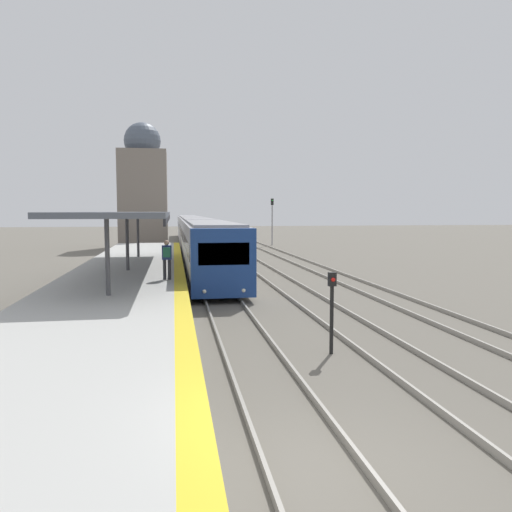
% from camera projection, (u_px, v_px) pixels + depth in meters
% --- Properties ---
extents(ground_plane, '(240.00, 240.00, 0.00)m').
position_uv_depth(ground_plane, '(315.00, 472.00, 7.16)').
color(ground_plane, '#666056').
extents(track_platform_line, '(1.51, 120.00, 0.15)m').
position_uv_depth(track_platform_line, '(315.00, 467.00, 7.16)').
color(track_platform_line, gray).
rests_on(track_platform_line, ground_plane).
extents(station_platform, '(5.45, 80.00, 0.86)m').
position_uv_depth(station_platform, '(2.00, 467.00, 6.44)').
color(station_platform, '#B2B2AD').
rests_on(station_platform, ground_plane).
extents(platform_canopy, '(4.00, 18.60, 2.84)m').
position_uv_depth(platform_canopy, '(128.00, 215.00, 24.16)').
color(platform_canopy, '#4C515B').
rests_on(platform_canopy, station_platform).
extents(person_on_platform, '(0.40, 0.40, 1.66)m').
position_uv_depth(person_on_platform, '(167.00, 256.00, 20.93)').
color(person_on_platform, '#2D2D33').
rests_on(person_on_platform, station_platform).
extents(train_near, '(2.64, 58.88, 3.17)m').
position_uv_depth(train_near, '(194.00, 232.00, 48.72)').
color(train_near, navy).
rests_on(train_near, ground_plane).
extents(signal_post_near, '(0.20, 0.21, 2.16)m').
position_uv_depth(signal_post_near, '(332.00, 304.00, 12.99)').
color(signal_post_near, black).
rests_on(signal_post_near, ground_plane).
extents(signal_mast_far, '(0.28, 0.29, 5.15)m').
position_uv_depth(signal_mast_far, '(272.00, 216.00, 55.03)').
color(signal_mast_far, gray).
rests_on(signal_mast_far, ground_plane).
extents(distant_domed_building, '(4.84, 4.84, 12.82)m').
position_uv_depth(distant_domed_building, '(143.00, 189.00, 51.59)').
color(distant_domed_building, slate).
rests_on(distant_domed_building, ground_plane).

